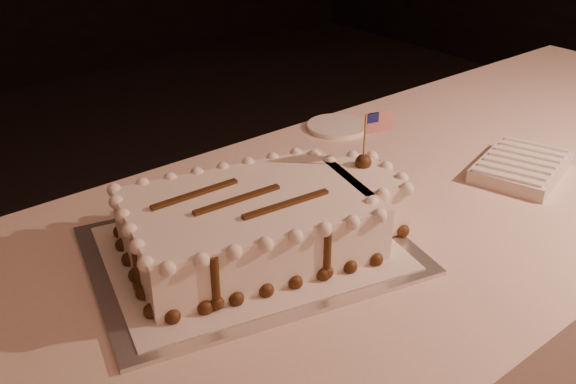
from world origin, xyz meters
TOP-DOWN VIEW (x-y plane):
  - banquet_table at (0.00, 0.60)m, footprint 2.40×0.80m
  - cake_board at (-0.32, 0.63)m, footprint 0.58×0.49m
  - doily at (-0.32, 0.63)m, footprint 0.52×0.44m
  - sheet_cake at (-0.29, 0.62)m, footprint 0.50×0.35m
  - napkin_stack at (0.28, 0.51)m, footprint 0.24×0.20m
  - side_plate at (0.15, 0.92)m, footprint 0.14×0.14m

SIDE VIEW (x-z plane):
  - banquet_table at x=0.00m, z-range 0.00..0.75m
  - cake_board at x=-0.32m, z-range 0.75..0.76m
  - side_plate at x=0.15m, z-range 0.75..0.76m
  - doily at x=-0.32m, z-range 0.76..0.76m
  - napkin_stack at x=0.28m, z-range 0.75..0.78m
  - sheet_cake at x=-0.29m, z-range 0.71..0.90m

